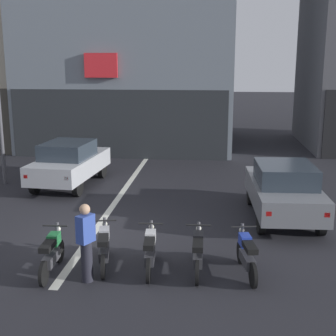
{
  "coord_description": "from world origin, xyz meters",
  "views": [
    {
      "loc": [
        3.13,
        -11.18,
        4.45
      ],
      "look_at": [
        1.81,
        2.0,
        1.4
      ],
      "focal_mm": 49.53,
      "sensor_mm": 36.0,
      "label": 1
    }
  ],
  "objects_px": {
    "motorcycle_blue_row_rightmost": "(247,254)",
    "car_grey_parked_kerbside": "(284,189)",
    "motorcycle_silver_row_left_mid": "(104,247)",
    "person_by_motorcycles": "(86,242)",
    "car_silver_crossing_near": "(70,162)",
    "motorcycle_green_row_leftmost": "(52,253)",
    "motorcycle_black_row_right_mid": "(198,252)",
    "motorcycle_white_row_centre": "(150,250)"
  },
  "relations": [
    {
      "from": "motorcycle_silver_row_left_mid",
      "to": "motorcycle_black_row_right_mid",
      "type": "height_order",
      "value": "same"
    },
    {
      "from": "motorcycle_black_row_right_mid",
      "to": "person_by_motorcycles",
      "type": "distance_m",
      "value": 2.39
    },
    {
      "from": "motorcycle_black_row_right_mid",
      "to": "motorcycle_silver_row_left_mid",
      "type": "bearing_deg",
      "value": 177.53
    },
    {
      "from": "motorcycle_white_row_centre",
      "to": "motorcycle_blue_row_rightmost",
      "type": "height_order",
      "value": "same"
    },
    {
      "from": "motorcycle_green_row_leftmost",
      "to": "motorcycle_black_row_right_mid",
      "type": "relative_size",
      "value": 1.0
    },
    {
      "from": "motorcycle_blue_row_rightmost",
      "to": "motorcycle_white_row_centre",
      "type": "bearing_deg",
      "value": 179.9
    },
    {
      "from": "car_grey_parked_kerbside",
      "to": "motorcycle_white_row_centre",
      "type": "bearing_deg",
      "value": -131.64
    },
    {
      "from": "car_silver_crossing_near",
      "to": "motorcycle_black_row_right_mid",
      "type": "distance_m",
      "value": 8.34
    },
    {
      "from": "car_grey_parked_kerbside",
      "to": "person_by_motorcycles",
      "type": "distance_m",
      "value": 6.35
    },
    {
      "from": "motorcycle_white_row_centre",
      "to": "car_silver_crossing_near",
      "type": "bearing_deg",
      "value": 120.01
    },
    {
      "from": "motorcycle_blue_row_rightmost",
      "to": "person_by_motorcycles",
      "type": "xyz_separation_m",
      "value": [
        -3.3,
        -0.64,
        0.4
      ]
    },
    {
      "from": "motorcycle_green_row_leftmost",
      "to": "person_by_motorcycles",
      "type": "relative_size",
      "value": 1.0
    },
    {
      "from": "motorcycle_blue_row_rightmost",
      "to": "car_grey_parked_kerbside",
      "type": "bearing_deg",
      "value": 71.33
    },
    {
      "from": "motorcycle_white_row_centre",
      "to": "motorcycle_silver_row_left_mid",
      "type": "bearing_deg",
      "value": 174.87
    },
    {
      "from": "car_silver_crossing_near",
      "to": "car_grey_parked_kerbside",
      "type": "height_order",
      "value": "same"
    },
    {
      "from": "motorcycle_white_row_centre",
      "to": "motorcycle_blue_row_rightmost",
      "type": "xyz_separation_m",
      "value": [
        2.07,
        -0.0,
        0.0
      ]
    },
    {
      "from": "person_by_motorcycles",
      "to": "motorcycle_silver_row_left_mid",
      "type": "bearing_deg",
      "value": 75.71
    },
    {
      "from": "car_silver_crossing_near",
      "to": "person_by_motorcycles",
      "type": "bearing_deg",
      "value": -70.16
    },
    {
      "from": "car_grey_parked_kerbside",
      "to": "motorcycle_green_row_leftmost",
      "type": "xyz_separation_m",
      "value": [
        -5.42,
        -4.11,
        -0.43
      ]
    },
    {
      "from": "motorcycle_green_row_leftmost",
      "to": "motorcycle_blue_row_rightmost",
      "type": "relative_size",
      "value": 1.01
    },
    {
      "from": "car_grey_parked_kerbside",
      "to": "motorcycle_silver_row_left_mid",
      "type": "height_order",
      "value": "car_grey_parked_kerbside"
    },
    {
      "from": "car_silver_crossing_near",
      "to": "motorcycle_green_row_leftmost",
      "type": "xyz_separation_m",
      "value": [
        1.81,
        -7.07,
        -0.43
      ]
    },
    {
      "from": "car_grey_parked_kerbside",
      "to": "motorcycle_black_row_right_mid",
      "type": "distance_m",
      "value": 4.43
    },
    {
      "from": "car_silver_crossing_near",
      "to": "motorcycle_white_row_centre",
      "type": "relative_size",
      "value": 2.53
    },
    {
      "from": "motorcycle_silver_row_left_mid",
      "to": "motorcycle_white_row_centre",
      "type": "relative_size",
      "value": 0.99
    },
    {
      "from": "car_grey_parked_kerbside",
      "to": "motorcycle_white_row_centre",
      "type": "relative_size",
      "value": 2.49
    },
    {
      "from": "motorcycle_white_row_centre",
      "to": "motorcycle_green_row_leftmost",
      "type": "bearing_deg",
      "value": -170.47
    },
    {
      "from": "motorcycle_black_row_right_mid",
      "to": "car_grey_parked_kerbside",
      "type": "bearing_deg",
      "value": 58.46
    },
    {
      "from": "car_silver_crossing_near",
      "to": "motorcycle_green_row_leftmost",
      "type": "bearing_deg",
      "value": -75.64
    },
    {
      "from": "motorcycle_silver_row_left_mid",
      "to": "person_by_motorcycles",
      "type": "distance_m",
      "value": 0.86
    },
    {
      "from": "motorcycle_silver_row_left_mid",
      "to": "person_by_motorcycles",
      "type": "bearing_deg",
      "value": -104.29
    },
    {
      "from": "motorcycle_green_row_leftmost",
      "to": "motorcycle_black_row_right_mid",
      "type": "height_order",
      "value": "same"
    },
    {
      "from": "car_grey_parked_kerbside",
      "to": "motorcycle_black_row_right_mid",
      "type": "relative_size",
      "value": 2.49
    },
    {
      "from": "motorcycle_black_row_right_mid",
      "to": "motorcycle_blue_row_rightmost",
      "type": "xyz_separation_m",
      "value": [
        1.03,
        -0.01,
        0.0
      ]
    },
    {
      "from": "car_grey_parked_kerbside",
      "to": "motorcycle_silver_row_left_mid",
      "type": "bearing_deg",
      "value": -140.07
    },
    {
      "from": "motorcycle_green_row_leftmost",
      "to": "motorcycle_silver_row_left_mid",
      "type": "height_order",
      "value": "same"
    },
    {
      "from": "motorcycle_white_row_centre",
      "to": "person_by_motorcycles",
      "type": "relative_size",
      "value": 1.0
    },
    {
      "from": "motorcycle_green_row_leftmost",
      "to": "motorcycle_white_row_centre",
      "type": "relative_size",
      "value": 1.0
    },
    {
      "from": "motorcycle_white_row_centre",
      "to": "person_by_motorcycles",
      "type": "distance_m",
      "value": 1.44
    },
    {
      "from": "motorcycle_black_row_right_mid",
      "to": "person_by_motorcycles",
      "type": "height_order",
      "value": "person_by_motorcycles"
    },
    {
      "from": "motorcycle_blue_row_rightmost",
      "to": "motorcycle_green_row_leftmost",
      "type": "bearing_deg",
      "value": -175.25
    },
    {
      "from": "car_grey_parked_kerbside",
      "to": "motorcycle_silver_row_left_mid",
      "type": "distance_m",
      "value": 5.73
    }
  ]
}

